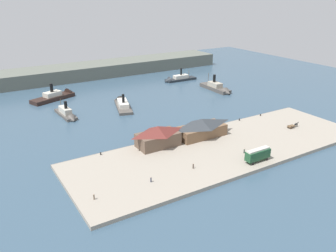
% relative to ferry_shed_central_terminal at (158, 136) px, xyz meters
% --- Properties ---
extents(ground_plane, '(320.00, 320.00, 0.00)m').
position_rel_ferry_shed_central_terminal_xyz_m(ground_plane, '(19.00, 8.95, -4.96)').
color(ground_plane, '#385166').
extents(quay_promenade, '(110.00, 36.00, 1.20)m').
position_rel_ferry_shed_central_terminal_xyz_m(quay_promenade, '(19.00, -13.05, -4.36)').
color(quay_promenade, '#9E9384').
rests_on(quay_promenade, ground).
extents(seawall_edge, '(110.00, 0.80, 1.00)m').
position_rel_ferry_shed_central_terminal_xyz_m(seawall_edge, '(19.00, 5.35, -4.46)').
color(seawall_edge, gray).
rests_on(seawall_edge, ground).
extents(ferry_shed_central_terminal, '(14.91, 8.49, 7.41)m').
position_rel_ferry_shed_central_terminal_xyz_m(ferry_shed_central_terminal, '(0.00, 0.00, 0.00)').
color(ferry_shed_central_terminal, brown).
rests_on(ferry_shed_central_terminal, quay_promenade).
extents(ferry_shed_east_terminal, '(18.95, 8.63, 6.94)m').
position_rel_ferry_shed_central_terminal_xyz_m(ferry_shed_east_terminal, '(18.08, -1.03, -0.23)').
color(ferry_shed_east_terminal, brown).
rests_on(ferry_shed_east_terminal, quay_promenade).
extents(street_tram, '(8.90, 2.79, 4.33)m').
position_rel_ferry_shed_central_terminal_xyz_m(street_tram, '(21.24, -26.97, -1.24)').
color(street_tram, '#1E4C2D').
rests_on(street_tram, quay_promenade).
extents(horse_cart, '(5.69, 1.62, 1.87)m').
position_rel_ferry_shed_central_terminal_xyz_m(horse_cart, '(54.68, -13.09, -2.84)').
color(horse_cart, brown).
rests_on(horse_cart, quay_promenade).
extents(pedestrian_near_east_shed, '(0.42, 0.42, 1.69)m').
position_rel_ferry_shed_central_terminal_xyz_m(pedestrian_near_east_shed, '(21.83, -20.31, -2.99)').
color(pedestrian_near_east_shed, '#3D4C42').
rests_on(pedestrian_near_east_shed, quay_promenade).
extents(pedestrian_by_tram, '(0.41, 0.41, 1.67)m').
position_rel_ferry_shed_central_terminal_xyz_m(pedestrian_by_tram, '(-31.23, -20.50, -3.00)').
color(pedestrian_by_tram, '#6B5B4C').
rests_on(pedestrian_by_tram, quay_promenade).
extents(pedestrian_near_cart, '(0.42, 0.42, 1.70)m').
position_rel_ferry_shed_central_terminal_xyz_m(pedestrian_near_cart, '(0.91, -20.15, -2.99)').
color(pedestrian_near_cart, '#4C3D33').
rests_on(pedestrian_near_cart, quay_promenade).
extents(pedestrian_at_waters_edge, '(0.40, 0.40, 1.63)m').
position_rel_ferry_shed_central_terminal_xyz_m(pedestrian_at_waters_edge, '(-14.15, -20.50, -3.02)').
color(pedestrian_at_waters_edge, '#33384C').
rests_on(pedestrian_at_waters_edge, quay_promenade).
extents(mooring_post_center_west, '(0.44, 0.44, 0.90)m').
position_rel_ferry_shed_central_terminal_xyz_m(mooring_post_center_west, '(53.88, 3.74, -3.31)').
color(mooring_post_center_west, black).
rests_on(mooring_post_center_west, quay_promenade).
extents(mooring_post_east, '(0.44, 0.44, 0.90)m').
position_rel_ferry_shed_central_terminal_xyz_m(mooring_post_east, '(41.91, 4.08, -3.31)').
color(mooring_post_east, black).
rests_on(mooring_post_east, quay_promenade).
extents(mooring_post_center_east, '(0.44, 0.44, 0.90)m').
position_rel_ferry_shed_central_terminal_xyz_m(mooring_post_center_east, '(-19.93, 3.73, -3.31)').
color(mooring_post_center_east, black).
rests_on(mooring_post_center_east, quay_promenade).
extents(ferry_near_quay, '(21.66, 6.20, 9.53)m').
position_rel_ferry_shed_central_terminal_xyz_m(ferry_near_quay, '(59.23, 79.36, -3.83)').
color(ferry_near_quay, '#23282D').
rests_on(ferry_near_quay, ground).
extents(ferry_outer_harbor, '(12.71, 24.76, 9.44)m').
position_rel_ferry_shed_central_terminal_xyz_m(ferry_outer_harbor, '(9.78, 51.65, -3.82)').
color(ferry_outer_harbor, '#514C47').
rests_on(ferry_outer_harbor, ground).
extents(ferry_mid_harbor, '(6.25, 24.13, 10.09)m').
position_rel_ferry_shed_central_terminal_xyz_m(ferry_mid_harbor, '(66.23, 48.32, -3.43)').
color(ferry_mid_harbor, '#514C47').
rests_on(ferry_mid_harbor, ground).
extents(ferry_approaching_west, '(25.43, 14.88, 10.66)m').
position_rel_ferry_shed_central_terminal_xyz_m(ferry_approaching_west, '(-13.45, 80.28, -3.52)').
color(ferry_approaching_west, black).
rests_on(ferry_approaching_west, ground).
extents(ferry_departing_north, '(5.74, 19.17, 8.61)m').
position_rel_ferry_shed_central_terminal_xyz_m(ferry_departing_north, '(-17.68, 49.64, -3.60)').
color(ferry_departing_north, '#514C47').
rests_on(ferry_departing_north, ground).
extents(far_headland, '(180.00, 24.00, 8.00)m').
position_rel_ferry_shed_central_terminal_xyz_m(far_headland, '(19.00, 118.95, -0.96)').
color(far_headland, '#60665B').
rests_on(far_headland, ground).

